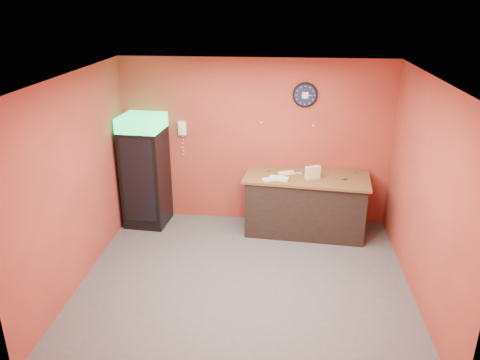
# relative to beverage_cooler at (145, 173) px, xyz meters

# --- Properties ---
(floor) EXTENTS (4.50, 4.50, 0.00)m
(floor) POSITION_rel_beverage_cooler_xyz_m (1.82, -1.61, -0.93)
(floor) COLOR #47474C
(floor) RESTS_ON ground
(back_wall) EXTENTS (4.50, 0.02, 2.80)m
(back_wall) POSITION_rel_beverage_cooler_xyz_m (1.82, 0.39, 0.47)
(back_wall) COLOR #AA4230
(back_wall) RESTS_ON floor
(left_wall) EXTENTS (0.02, 4.00, 2.80)m
(left_wall) POSITION_rel_beverage_cooler_xyz_m (-0.43, -1.61, 0.47)
(left_wall) COLOR #AA4230
(left_wall) RESTS_ON floor
(right_wall) EXTENTS (0.02, 4.00, 2.80)m
(right_wall) POSITION_rel_beverage_cooler_xyz_m (4.07, -1.61, 0.47)
(right_wall) COLOR #AA4230
(right_wall) RESTS_ON floor
(ceiling) EXTENTS (4.50, 4.00, 0.02)m
(ceiling) POSITION_rel_beverage_cooler_xyz_m (1.82, -1.61, 1.87)
(ceiling) COLOR white
(ceiling) RESTS_ON back_wall
(beverage_cooler) EXTENTS (0.72, 0.73, 1.91)m
(beverage_cooler) POSITION_rel_beverage_cooler_xyz_m (0.00, 0.00, 0.00)
(beverage_cooler) COLOR black
(beverage_cooler) RESTS_ON floor
(prep_counter) EXTENTS (1.95, 0.99, 0.95)m
(prep_counter) POSITION_rel_beverage_cooler_xyz_m (2.69, -0.03, -0.46)
(prep_counter) COLOR black
(prep_counter) RESTS_ON floor
(wall_clock) EXTENTS (0.40, 0.06, 0.40)m
(wall_clock) POSITION_rel_beverage_cooler_xyz_m (2.61, 0.36, 1.29)
(wall_clock) COLOR black
(wall_clock) RESTS_ON back_wall
(wall_phone) EXTENTS (0.13, 0.11, 0.24)m
(wall_phone) POSITION_rel_beverage_cooler_xyz_m (0.59, 0.34, 0.70)
(wall_phone) COLOR white
(wall_phone) RESTS_ON back_wall
(butcher_paper) EXTENTS (2.08, 1.11, 0.04)m
(butcher_paper) POSITION_rel_beverage_cooler_xyz_m (2.69, -0.03, 0.04)
(butcher_paper) COLOR brown
(butcher_paper) RESTS_ON prep_counter
(sub_roll_stack) EXTENTS (0.25, 0.18, 0.20)m
(sub_roll_stack) POSITION_rel_beverage_cooler_xyz_m (2.77, -0.13, 0.16)
(sub_roll_stack) COLOR beige
(sub_roll_stack) RESTS_ON butcher_paper
(wrapped_sandwich_left) EXTENTS (0.27, 0.18, 0.04)m
(wrapped_sandwich_left) POSITION_rel_beverage_cooler_xyz_m (2.10, -0.28, 0.07)
(wrapped_sandwich_left) COLOR silver
(wrapped_sandwich_left) RESTS_ON butcher_paper
(wrapped_sandwich_mid) EXTENTS (0.33, 0.19, 0.04)m
(wrapped_sandwich_mid) POSITION_rel_beverage_cooler_xyz_m (2.24, -0.23, 0.08)
(wrapped_sandwich_mid) COLOR silver
(wrapped_sandwich_mid) RESTS_ON butcher_paper
(wrapped_sandwich_right) EXTENTS (0.28, 0.21, 0.04)m
(wrapped_sandwich_right) POSITION_rel_beverage_cooler_xyz_m (2.36, 0.03, 0.07)
(wrapped_sandwich_right) COLOR silver
(wrapped_sandwich_right) RESTS_ON butcher_paper
(kitchen_tool) EXTENTS (0.06, 0.06, 0.06)m
(kitchen_tool) POSITION_rel_beverage_cooler_xyz_m (2.63, 0.07, 0.08)
(kitchen_tool) COLOR silver
(kitchen_tool) RESTS_ON butcher_paper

